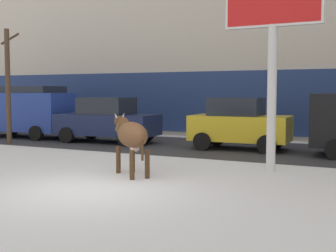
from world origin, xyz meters
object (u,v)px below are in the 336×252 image
car_navy_sedan (107,120)px  car_yellow_hatchback (239,124)px  bare_tree_left_lot (7,83)px  cow_brown (131,136)px  billboard (273,4)px  car_blue_van (24,110)px

car_navy_sedan → car_yellow_hatchback: (5.53, 0.27, 0.02)m
car_navy_sedan → bare_tree_left_lot: bearing=-145.0°
cow_brown → billboard: (2.96, 2.14, 3.32)m
car_blue_van → car_yellow_hatchback: (10.09, 0.21, -0.32)m
car_navy_sedan → car_blue_van: bearing=179.1°
billboard → car_blue_van: billboard is taller
cow_brown → car_navy_sedan: size_ratio=0.41×
billboard → car_yellow_hatchback: size_ratio=1.56×
car_yellow_hatchback → car_navy_sedan: bearing=-177.2°
car_navy_sedan → bare_tree_left_lot: size_ratio=0.94×
cow_brown → bare_tree_left_lot: bearing=155.4°
car_blue_van → car_navy_sedan: bearing=-0.9°
cow_brown → car_navy_sedan: bearing=128.7°
car_navy_sedan → bare_tree_left_lot: 4.17m
car_yellow_hatchback → bare_tree_left_lot: (-8.72, -2.51, 1.48)m
cow_brown → car_yellow_hatchback: (0.84, 6.12, -0.07)m
billboard → car_navy_sedan: bearing=154.2°
car_blue_van → bare_tree_left_lot: size_ratio=1.03×
car_blue_van → car_yellow_hatchback: 10.10m
cow_brown → bare_tree_left_lot: size_ratio=0.39×
car_blue_van → car_yellow_hatchback: car_blue_van is taller
car_blue_van → bare_tree_left_lot: bare_tree_left_lot is taller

